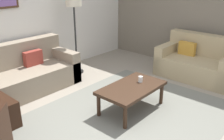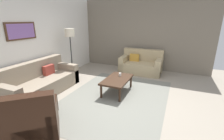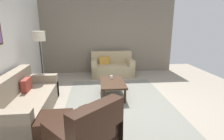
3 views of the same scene
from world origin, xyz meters
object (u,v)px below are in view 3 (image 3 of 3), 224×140
ottoman (55,127)px  couch_loveseat (112,67)px  coffee_table (112,83)px  couch_main (22,103)px  lamp_standing (40,43)px  cup (111,77)px

ottoman → couch_loveseat: bearing=-19.9°
coffee_table → couch_loveseat: bearing=-5.7°
couch_main → couch_loveseat: size_ratio=1.43×
ottoman → lamp_standing: 2.64m
cup → lamp_standing: (0.28, 1.91, 0.95)m
couch_loveseat → cup: (-1.83, 0.21, 0.16)m
couch_main → ottoman: couch_main is taller
ottoman → lamp_standing: (2.22, 0.75, 1.21)m
couch_main → cup: bearing=-60.8°
coffee_table → cup: cup is taller
couch_loveseat → cup: bearing=173.5°
lamp_standing → couch_loveseat: bearing=-53.7°
ottoman → cup: cup is taller
couch_loveseat → ottoman: couch_loveseat is taller
couch_main → cup: 2.29m
couch_main → lamp_standing: (1.39, -0.09, 1.11)m
couch_main → ottoman: bearing=-134.6°
couch_main → cup: size_ratio=23.06×
couch_main → lamp_standing: lamp_standing is taller
lamp_standing → ottoman: bearing=-161.4°
coffee_table → lamp_standing: (0.51, 1.91, 1.05)m
couch_loveseat → lamp_standing: size_ratio=0.91×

